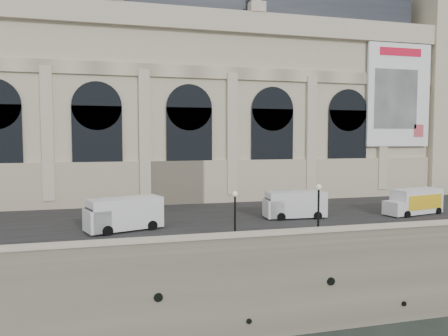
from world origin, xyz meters
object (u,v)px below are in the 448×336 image
Objects in this scene: van_c at (292,205)px; van_b at (121,214)px; lamp_left at (235,218)px; lamp_right at (318,212)px; box_truck at (414,202)px.

van_b is at bearing -173.96° from van_c.
van_b is 15.84m from van_c.
lamp_left is (7.76, -6.53, 0.52)m from van_b.
lamp_right is at bearing -101.01° from van_c.
box_truck is (28.21, 0.44, -0.10)m from van_b.
box_truck is at bearing 18.83° from lamp_left.
van_c is 0.89× the size of box_truck.
lamp_left is (-8.00, -8.20, 0.61)m from van_c.
box_truck is at bearing 0.90° from van_b.
lamp_left reaches higher than box_truck.
van_c is 12.51m from box_truck.
van_c is 1.40× the size of lamp_right.
van_b reaches higher than van_c.
lamp_right is (6.33, -0.37, 0.18)m from lamp_left.
van_c is 11.47m from lamp_left.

